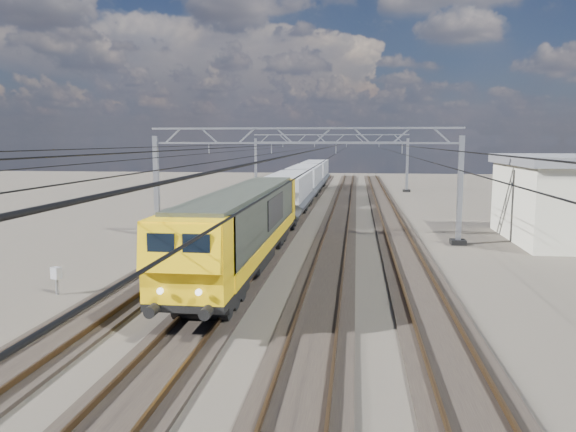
# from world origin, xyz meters

# --- Properties ---
(ground) EXTENTS (160.00, 160.00, 0.00)m
(ground) POSITION_xyz_m (0.00, 0.00, 0.00)
(ground) COLOR black
(ground) RESTS_ON ground
(track_outer_west) EXTENTS (2.60, 140.00, 0.30)m
(track_outer_west) POSITION_xyz_m (-6.00, 0.00, 0.07)
(track_outer_west) COLOR black
(track_outer_west) RESTS_ON ground
(track_loco) EXTENTS (2.60, 140.00, 0.30)m
(track_loco) POSITION_xyz_m (-2.00, 0.00, 0.07)
(track_loco) COLOR black
(track_loco) RESTS_ON ground
(track_inner_east) EXTENTS (2.60, 140.00, 0.30)m
(track_inner_east) POSITION_xyz_m (2.00, 0.00, 0.07)
(track_inner_east) COLOR black
(track_inner_east) RESTS_ON ground
(track_outer_east) EXTENTS (2.60, 140.00, 0.30)m
(track_outer_east) POSITION_xyz_m (6.00, 0.00, 0.07)
(track_outer_east) COLOR black
(track_outer_east) RESTS_ON ground
(catenary_gantry_mid) EXTENTS (19.90, 0.90, 7.11)m
(catenary_gantry_mid) POSITION_xyz_m (0.00, 4.00, 3.91)
(catenary_gantry_mid) COLOR #9397A1
(catenary_gantry_mid) RESTS_ON ground
(catenary_gantry_far) EXTENTS (19.90, 0.90, 7.11)m
(catenary_gantry_far) POSITION_xyz_m (0.00, 40.00, 3.91)
(catenary_gantry_far) COLOR #9397A1
(catenary_gantry_far) RESTS_ON ground
(overhead_wires) EXTENTS (12.03, 140.00, 0.53)m
(overhead_wires) POSITION_xyz_m (0.00, 8.00, 5.75)
(overhead_wires) COLOR black
(overhead_wires) RESTS_ON ground
(locomotive) EXTENTS (2.76, 21.10, 3.62)m
(locomotive) POSITION_xyz_m (-2.00, -4.55, 2.33)
(locomotive) COLOR black
(locomotive) RESTS_ON ground
(hopper_wagon_lead) EXTENTS (3.38, 13.00, 3.25)m
(hopper_wagon_lead) POSITION_xyz_m (-2.00, 13.15, 2.23)
(hopper_wagon_lead) COLOR black
(hopper_wagon_lead) RESTS_ON ground
(hopper_wagon_mid) EXTENTS (3.38, 13.00, 3.25)m
(hopper_wagon_mid) POSITION_xyz_m (-2.00, 27.35, 2.23)
(hopper_wagon_mid) COLOR black
(hopper_wagon_mid) RESTS_ON ground
(hopper_wagon_third) EXTENTS (3.38, 13.00, 3.25)m
(hopper_wagon_third) POSITION_xyz_m (-2.00, 41.55, 2.23)
(hopper_wagon_third) COLOR black
(hopper_wagon_third) RESTS_ON ground
(trackside_cabinet) EXTENTS (0.46, 0.41, 1.14)m
(trackside_cabinet) POSITION_xyz_m (-8.89, -9.60, 0.86)
(trackside_cabinet) COLOR #9397A1
(trackside_cabinet) RESTS_ON ground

